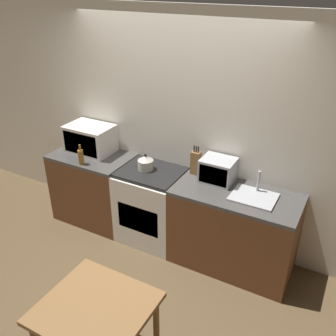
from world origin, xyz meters
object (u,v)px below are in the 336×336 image
microwave (90,139)px  toaster_oven (218,170)px  kettle (146,163)px  dining_table (96,316)px  bottle (81,157)px  stove_range (152,205)px

microwave → toaster_oven: microwave is taller
kettle → dining_table: bearing=-70.2°
bottle → dining_table: (1.33, -1.45, -0.37)m
microwave → toaster_oven: bearing=1.9°
microwave → dining_table: 2.34m
toaster_oven → dining_table: 1.89m
toaster_oven → microwave: bearing=-178.1°
kettle → microwave: microwave is taller
stove_range → kettle: size_ratio=4.76×
kettle → bottle: (-0.71, -0.24, 0.01)m
stove_range → bottle: size_ratio=3.75×
bottle → stove_range: bearing=16.6°
stove_range → microwave: size_ratio=1.62×
stove_range → microwave: 1.11m
microwave → bottle: 0.36m
kettle → toaster_oven: bearing=9.6°
dining_table → stove_range: bearing=107.7°
stove_range → bottle: 0.99m
microwave → dining_table: size_ratio=0.71×
dining_table → toaster_oven: bearing=84.1°
microwave → bottle: size_ratio=2.31×
kettle → stove_range: bearing=-7.2°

